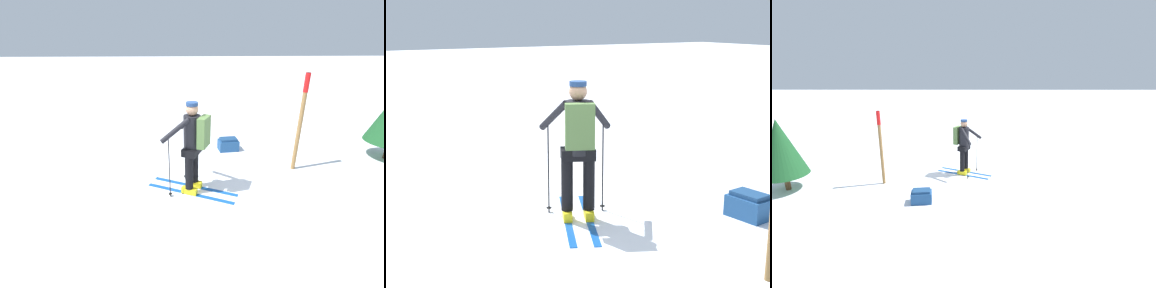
{
  "view_description": "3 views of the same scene",
  "coord_description": "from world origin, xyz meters",
  "views": [
    {
      "loc": [
        3.94,
        -0.35,
        2.81
      ],
      "look_at": [
        -0.42,
        -0.14,
        0.99
      ],
      "focal_mm": 24.0,
      "sensor_mm": 36.0,
      "label": 1
    },
    {
      "loc": [
        2.86,
        5.44,
        2.51
      ],
      "look_at": [
        -0.42,
        -0.14,
        0.99
      ],
      "focal_mm": 50.0,
      "sensor_mm": 36.0,
      "label": 2
    },
    {
      "loc": [
        -8.23,
        -0.18,
        3.2
      ],
      "look_at": [
        -0.42,
        -0.14,
        0.99
      ],
      "focal_mm": 24.0,
      "sensor_mm": 36.0,
      "label": 3
    }
  ],
  "objects": [
    {
      "name": "ground_plane",
      "position": [
        0.0,
        0.0,
        0.0
      ],
      "size": [
        80.0,
        80.0,
        0.0
      ],
      "primitive_type": "plane",
      "color": "white"
    },
    {
      "name": "skier",
      "position": [
        -0.41,
        -0.12,
        1.02
      ],
      "size": [
        1.14,
        1.78,
        1.78
      ],
      "color": "#144C9E",
      "rests_on": "ground_plane"
    },
    {
      "name": "dropped_backpack",
      "position": [
        -2.35,
        0.93,
        0.16
      ],
      "size": [
        0.41,
        0.55,
        0.34
      ],
      "color": "navy",
      "rests_on": "ground_plane"
    },
    {
      "name": "trail_marker",
      "position": [
        -1.21,
        2.24,
        1.25
      ],
      "size": [
        0.11,
        0.11,
        2.16
      ],
      "color": "olive",
      "rests_on": "ground_plane"
    }
  ]
}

